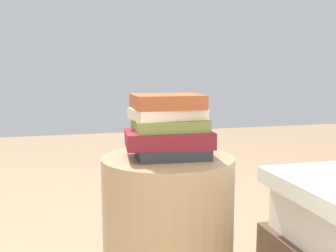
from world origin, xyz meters
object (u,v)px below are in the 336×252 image
at_px(book_olive, 169,124).
at_px(book_charcoal, 172,152).
at_px(book_maroon, 168,139).
at_px(book_rust, 168,101).
at_px(side_table, 168,234).
at_px(book_cream, 168,114).

bearing_deg(book_olive, book_charcoal, 111.17).
bearing_deg(book_maroon, book_rust, -87.44).
bearing_deg(book_olive, side_table, 52.13).
distance_m(side_table, book_olive, 0.38).
distance_m(side_table, book_rust, 0.46).
bearing_deg(book_maroon, book_cream, -85.39).
height_order(book_charcoal, book_maroon, book_maroon).
relative_size(side_table, book_rust, 2.43).
distance_m(book_charcoal, book_rust, 0.17).
height_order(book_charcoal, book_olive, book_olive).
relative_size(side_table, book_olive, 2.31).
bearing_deg(side_table, book_olive, -130.80).
height_order(side_table, book_charcoal, book_charcoal).
height_order(side_table, book_olive, book_olive).
xyz_separation_m(book_charcoal, book_rust, (0.01, -0.02, 0.17)).
bearing_deg(book_charcoal, book_rust, -55.45).
distance_m(book_maroon, book_rust, 0.12).
bearing_deg(book_cream, book_maroon, 81.85).
bearing_deg(book_rust, book_cream, 77.83).
xyz_separation_m(book_charcoal, book_cream, (0.01, -0.02, 0.13)).
height_order(book_charcoal, book_rust, book_rust).
relative_size(book_maroon, book_rust, 1.25).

